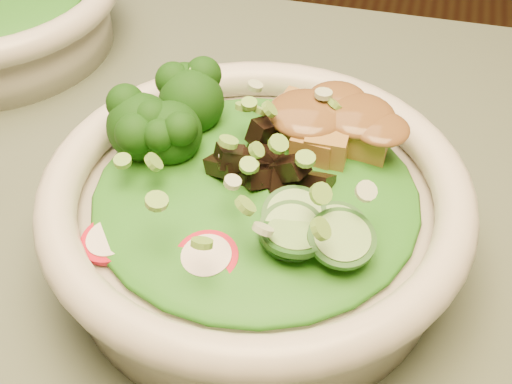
# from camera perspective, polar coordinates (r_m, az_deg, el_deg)

# --- Properties ---
(salad_bowl) EXTENTS (0.25, 0.25, 0.07)m
(salad_bowl) POSITION_cam_1_polar(r_m,az_deg,el_deg) (0.42, -0.00, -1.87)
(salad_bowl) COLOR beige
(salad_bowl) RESTS_ON dining_table
(lettuce_bed) EXTENTS (0.19, 0.19, 0.02)m
(lettuce_bed) POSITION_cam_1_polar(r_m,az_deg,el_deg) (0.41, -0.00, 0.10)
(lettuce_bed) COLOR #1C6615
(lettuce_bed) RESTS_ON salad_bowl
(broccoli_florets) EXTENTS (0.09, 0.09, 0.04)m
(broccoli_florets) POSITION_cam_1_polar(r_m,az_deg,el_deg) (0.43, -5.59, 5.16)
(broccoli_florets) COLOR black
(broccoli_florets) RESTS_ON salad_bowl
(radish_slices) EXTENTS (0.11, 0.07, 0.02)m
(radish_slices) POSITION_cam_1_polar(r_m,az_deg,el_deg) (0.37, -6.49, -4.21)
(radish_slices) COLOR #B50D22
(radish_slices) RESTS_ON salad_bowl
(cucumber_slices) EXTENTS (0.09, 0.09, 0.03)m
(cucumber_slices) POSITION_cam_1_polar(r_m,az_deg,el_deg) (0.37, 6.37, -3.38)
(cucumber_slices) COLOR #76AA5E
(cucumber_slices) RESTS_ON salad_bowl
(mushroom_heap) EXTENTS (0.09, 0.09, 0.04)m
(mushroom_heap) POSITION_cam_1_polar(r_m,az_deg,el_deg) (0.40, 1.15, 2.15)
(mushroom_heap) COLOR black
(mushroom_heap) RESTS_ON salad_bowl
(tofu_cubes) EXTENTS (0.10, 0.08, 0.03)m
(tofu_cubes) POSITION_cam_1_polar(r_m,az_deg,el_deg) (0.43, 5.74, 4.73)
(tofu_cubes) COLOR #A77537
(tofu_cubes) RESTS_ON salad_bowl
(peanut_sauce) EXTENTS (0.06, 0.05, 0.01)m
(peanut_sauce) POSITION_cam_1_polar(r_m,az_deg,el_deg) (0.42, 5.86, 6.00)
(peanut_sauce) COLOR brown
(peanut_sauce) RESTS_ON tofu_cubes
(scallion_garnish) EXTENTS (0.18, 0.18, 0.02)m
(scallion_garnish) POSITION_cam_1_polar(r_m,az_deg,el_deg) (0.39, -0.00, 2.42)
(scallion_garnish) COLOR #6CA83B
(scallion_garnish) RESTS_ON salad_bowl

